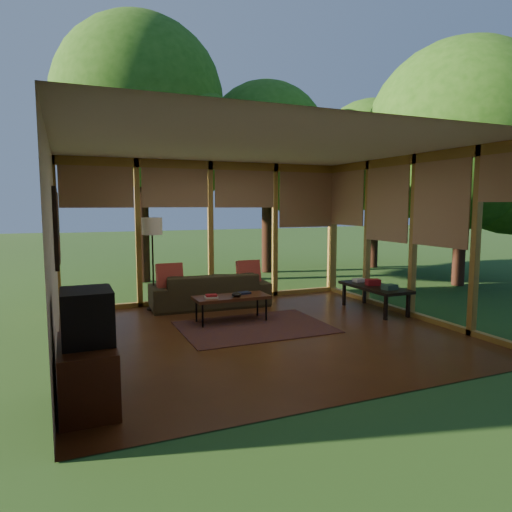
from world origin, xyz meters
name	(u,v)px	position (x,y,z in m)	size (l,w,h in m)	color
floor	(262,333)	(0.00, 0.00, 0.00)	(5.50, 5.50, 0.00)	#5B3018
ceiling	(262,146)	(0.00, 0.00, 2.70)	(5.50, 5.50, 0.00)	silver
wall_left	(53,249)	(-2.75, 0.00, 1.35)	(0.04, 5.00, 2.70)	beige
wall_front	(370,261)	(0.00, -2.50, 1.35)	(5.50, 0.04, 2.70)	beige
window_wall_back	(211,232)	(0.00, 2.50, 1.35)	(5.50, 0.12, 2.70)	olive
window_wall_right	(413,236)	(2.75, 0.00, 1.35)	(0.12, 5.00, 2.70)	olive
exterior_lawn	(372,255)	(8.00, 8.00, -0.01)	(40.00, 40.00, 0.00)	#2B541F
tree_nw	(139,103)	(-0.84, 5.36, 4.27)	(4.00, 4.00, 6.28)	#361D13
tree_ne	(266,144)	(2.59, 5.70, 3.52)	(3.36, 3.36, 5.22)	#361D13
tree_se	(461,137)	(5.74, 1.93, 3.41)	(4.22, 4.22, 5.52)	#361D13
tree_far	(371,156)	(5.79, 5.29, 3.30)	(3.24, 3.24, 4.93)	#361D13
rug	(254,327)	(0.02, 0.35, 0.01)	(2.24, 1.59, 0.01)	brown
sofa	(210,290)	(-0.18, 2.00, 0.31)	(2.15, 0.84, 0.63)	#39311C
pillow_left	(170,277)	(-0.93, 1.95, 0.61)	(0.46, 0.15, 0.46)	maroon
pillow_right	(248,273)	(0.57, 1.95, 0.60)	(0.44, 0.15, 0.44)	maroon
ct_book_lower	(211,297)	(-0.54, 0.75, 0.44)	(0.20, 0.15, 0.03)	beige
ct_book_upper	(211,295)	(-0.54, 0.75, 0.47)	(0.17, 0.13, 0.03)	maroon
ct_book_side	(244,293)	(0.06, 0.88, 0.44)	(0.20, 0.15, 0.03)	black
ct_bowl	(236,295)	(-0.14, 0.70, 0.46)	(0.16, 0.16, 0.07)	black
media_cabinet	(87,374)	(-2.47, -1.56, 0.30)	(0.50, 1.00, 0.60)	#502716
television	(87,316)	(-2.45, -1.56, 0.85)	(0.45, 0.55, 0.50)	black
console_book_a	(390,287)	(2.40, 0.13, 0.50)	(0.23, 0.17, 0.08)	#315545
console_book_b	(373,282)	(2.40, 0.58, 0.51)	(0.23, 0.17, 0.11)	maroon
console_book_c	(360,280)	(2.40, 0.98, 0.48)	(0.22, 0.16, 0.06)	beige
floor_lamp	(152,231)	(-1.18, 2.15, 1.41)	(0.36, 0.36, 1.65)	black
coffee_table	(231,298)	(-0.19, 0.80, 0.39)	(1.20, 0.50, 0.43)	#502716
side_console	(375,288)	(2.40, 0.53, 0.41)	(0.60, 1.40, 0.46)	black
wall_painting	(57,227)	(-2.71, 1.40, 1.55)	(0.06, 1.35, 1.15)	black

